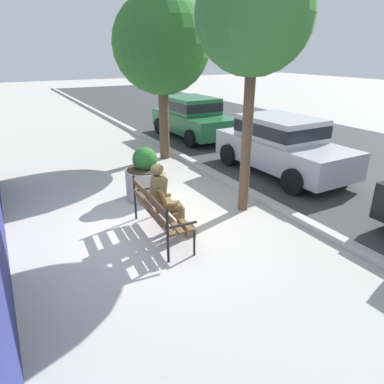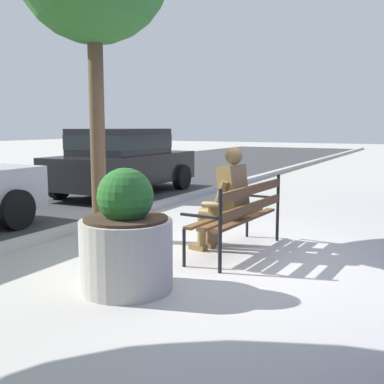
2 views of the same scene
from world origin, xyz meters
The scene contains 6 objects.
ground_plane centered at (0.00, 0.00, 0.00)m, with size 80.00×80.00×0.00m, color #ADA8A0.
curb_stone centered at (0.00, 2.90, 0.06)m, with size 60.00×0.20×0.12m, color #B2AFA8.
park_bench centered at (0.29, 0.15, 0.54)m, with size 1.83×0.63×0.95m.
bronze_statue_seated centered at (0.22, 0.36, 0.67)m, with size 0.74×0.79×1.37m.
concrete_planter centered at (-1.52, 0.65, 0.49)m, with size 0.93×0.93×1.23m.
parked_car_black centered at (3.99, 4.66, 0.84)m, with size 4.11×1.95×1.56m.
Camera 2 is at (-5.31, -2.07, 1.63)m, focal length 44.65 mm.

